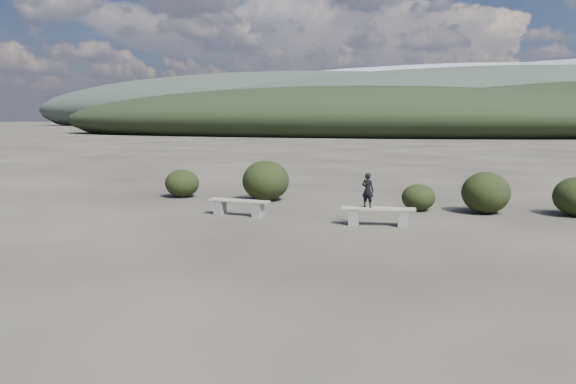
% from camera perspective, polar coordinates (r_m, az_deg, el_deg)
% --- Properties ---
extents(ground, '(1200.00, 1200.00, 0.00)m').
position_cam_1_polar(ground, '(10.12, -8.57, -8.51)').
color(ground, '#2C2822').
rests_on(ground, ground).
extents(bench_left, '(1.84, 0.42, 0.46)m').
position_cam_1_polar(bench_left, '(16.27, -5.03, -1.43)').
color(bench_left, slate).
rests_on(bench_left, ground).
extents(bench_right, '(1.95, 0.74, 0.48)m').
position_cam_1_polar(bench_right, '(14.84, 9.16, -2.30)').
color(bench_right, slate).
rests_on(bench_right, ground).
extents(seated_person, '(0.38, 0.29, 0.91)m').
position_cam_1_polar(seated_person, '(14.75, 8.10, 0.20)').
color(seated_person, black).
rests_on(seated_person, bench_right).
extents(shrub_a, '(1.21, 1.21, 0.99)m').
position_cam_1_polar(shrub_a, '(20.39, -10.70, 0.87)').
color(shrub_a, black).
rests_on(shrub_a, ground).
extents(shrub_b, '(1.61, 1.61, 1.38)m').
position_cam_1_polar(shrub_b, '(19.17, -2.28, 1.17)').
color(shrub_b, black).
rests_on(shrub_b, ground).
extents(shrub_c, '(1.02, 1.02, 0.81)m').
position_cam_1_polar(shrub_c, '(17.50, 13.11, -0.54)').
color(shrub_c, black).
rests_on(shrub_c, ground).
extents(shrub_d, '(1.41, 1.41, 1.23)m').
position_cam_1_polar(shrub_d, '(17.56, 19.45, -0.06)').
color(shrub_d, black).
rests_on(shrub_d, ground).
extents(mountain_ridges, '(500.00, 400.00, 56.00)m').
position_cam_1_polar(mountain_ridges, '(347.89, 18.42, 8.31)').
color(mountain_ridges, black).
rests_on(mountain_ridges, ground).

